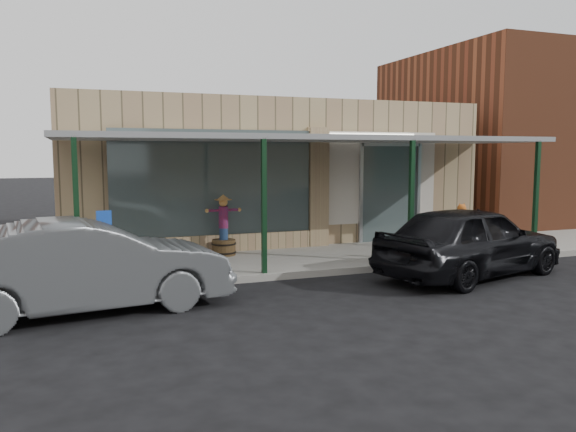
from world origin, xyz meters
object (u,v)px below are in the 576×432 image
object	(u,v)px
barrel_pumpkin	(477,236)
car_grey	(87,266)
parked_sedan	(471,241)
barrel_scarecrow	(224,235)
handicap_sign	(105,236)

from	to	relation	value
barrel_pumpkin	car_grey	size ratio (longest dim) A/B	0.13
parked_sedan	barrel_pumpkin	bearing A→B (deg)	-56.19
barrel_scarecrow	handicap_sign	distance (m)	3.49
barrel_scarecrow	handicap_sign	size ratio (longest dim) A/B	1.08
barrel_pumpkin	car_grey	xyz separation A→B (m)	(-10.32, -2.84, 0.41)
handicap_sign	car_grey	distance (m)	1.80
barrel_scarecrow	parked_sedan	xyz separation A→B (m)	(4.61, -3.66, 0.14)
parked_sedan	handicap_sign	bearing A→B (deg)	61.59
parked_sedan	car_grey	distance (m)	7.87
barrel_pumpkin	barrel_scarecrow	bearing A→B (deg)	173.40
car_grey	barrel_pumpkin	bearing A→B (deg)	-81.99
barrel_pumpkin	car_grey	distance (m)	10.72
handicap_sign	parked_sedan	distance (m)	7.71
car_grey	barrel_scarecrow	bearing A→B (deg)	-49.06
barrel_scarecrow	barrel_pumpkin	xyz separation A→B (m)	(7.07, -0.82, -0.29)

